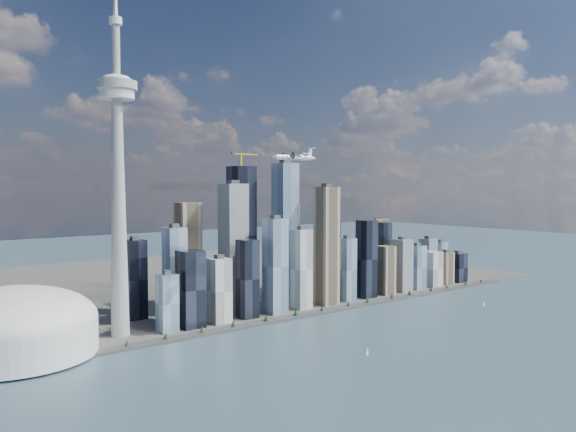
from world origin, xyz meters
TOP-DOWN VIEW (x-y plane):
  - ground at (0.00, 0.00)m, footprint 4000.00×4000.00m
  - seawall at (0.00, 250.00)m, footprint 1100.00×22.00m
  - land at (0.00, 700.00)m, footprint 1400.00×900.00m
  - shoreline_trees at (0.00, 250.00)m, footprint 960.53×7.20m
  - skyscraper_cluster at (59.61, 336.81)m, footprint 736.00×142.00m
  - needle_tower at (-300.00, 310.00)m, footprint 56.00×56.00m
  - dome_stadium at (-440.00, 300.00)m, footprint 200.00×200.00m
  - airplane at (-80.29, 189.52)m, footprint 77.61×68.59m
  - sailboat_west at (-80.66, 38.38)m, footprint 7.16×3.18m
  - sailboat_east at (300.66, 117.87)m, footprint 7.12×2.86m

SIDE VIEW (x-z plane):
  - ground at x=0.00m, z-range 0.00..0.00m
  - land at x=0.00m, z-range 0.00..3.00m
  - seawall at x=0.00m, z-range 0.00..4.00m
  - sailboat_east at x=300.66m, z-range -1.76..8.07m
  - sailboat_west at x=-80.66m, z-range -1.77..8.13m
  - shoreline_trees at x=0.00m, z-range 4.38..13.18m
  - dome_stadium at x=-440.00m, z-range -3.56..82.44m
  - skyscraper_cluster at x=59.61m, z-range -51.65..222.46m
  - needle_tower at x=-300.00m, z-range -39.41..511.09m
  - airplane at x=-80.29m, z-range 248.92..267.85m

